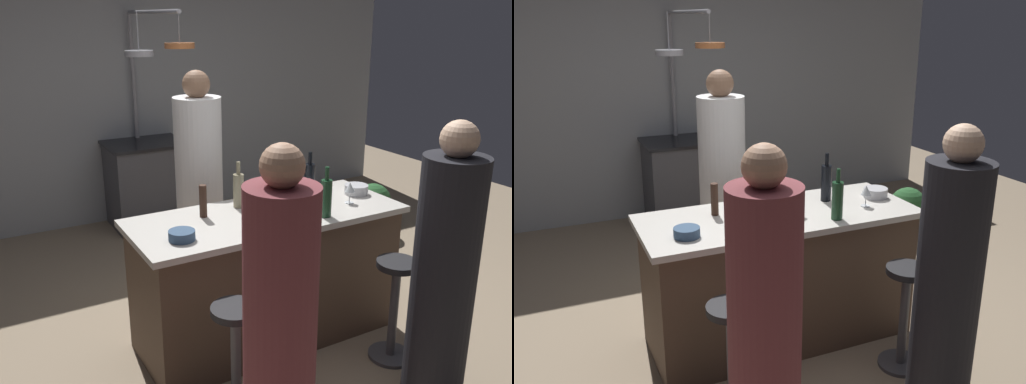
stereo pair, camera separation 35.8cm
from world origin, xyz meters
TOP-DOWN VIEW (x-y plane):
  - ground_plane at (0.00, 0.00)m, footprint 9.00×9.00m
  - back_wall at (0.00, 2.85)m, footprint 6.40×0.16m
  - kitchen_island at (0.00, 0.00)m, footprint 1.80×0.72m
  - stove_range at (0.00, 2.45)m, footprint 0.80×0.64m
  - chef at (-0.07, 0.93)m, footprint 0.37×0.37m
  - bar_stool_right at (0.57, -0.62)m, footprint 0.28×0.28m
  - guest_right at (0.51, -1.02)m, footprint 0.34×0.34m
  - bar_stool_left at (-0.56, -0.62)m, footprint 0.28×0.28m
  - guest_left at (-0.53, -1.01)m, footprint 0.34×0.34m
  - overhead_pot_rack at (-0.05, 2.04)m, footprint 0.59×1.35m
  - potted_plant at (1.89, 1.09)m, footprint 0.36×0.36m
  - pepper_mill at (-0.39, 0.14)m, footprint 0.05×0.05m
  - wine_bottle_white at (-0.11, 0.20)m, footprint 0.07×0.07m
  - wine_bottle_green at (0.29, -0.24)m, footprint 0.07×0.07m
  - wine_bottle_dark at (0.40, 0.11)m, footprint 0.07×0.07m
  - wine_glass_by_chef at (0.09, -0.10)m, footprint 0.07×0.07m
  - wine_glass_near_right_guest at (0.58, -0.11)m, footprint 0.07×0.07m
  - mixing_bowl_steel at (0.75, 0.03)m, footprint 0.17×0.17m
  - mixing_bowl_blue at (-0.65, -0.15)m, footprint 0.15×0.15m

SIDE VIEW (x-z plane):
  - ground_plane at x=0.00m, z-range 0.00..0.00m
  - potted_plant at x=1.89m, z-range 0.04..0.56m
  - bar_stool_right at x=0.57m, z-range 0.04..0.72m
  - bar_stool_left at x=-0.56m, z-range 0.04..0.72m
  - stove_range at x=0.00m, z-range 0.00..0.89m
  - kitchen_island at x=0.00m, z-range 0.00..0.90m
  - guest_left at x=-0.53m, z-range -0.06..1.56m
  - guest_right at x=0.51m, z-range -0.06..1.56m
  - chef at x=-0.07m, z-range -0.06..1.67m
  - mixing_bowl_blue at x=-0.65m, z-range 0.90..0.96m
  - mixing_bowl_steel at x=0.75m, z-range 0.90..0.97m
  - pepper_mill at x=-0.39m, z-range 0.90..1.11m
  - wine_glass_by_chef at x=0.09m, z-range 0.93..1.08m
  - wine_glass_near_right_guest at x=0.58m, z-range 0.93..1.08m
  - wine_bottle_white at x=-0.11m, z-range 0.86..1.18m
  - wine_bottle_green at x=0.29m, z-range 0.86..1.19m
  - wine_bottle_dark at x=0.40m, z-range 0.86..1.20m
  - back_wall at x=0.00m, z-range 0.00..2.60m
  - overhead_pot_rack at x=-0.05m, z-range 0.53..2.69m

